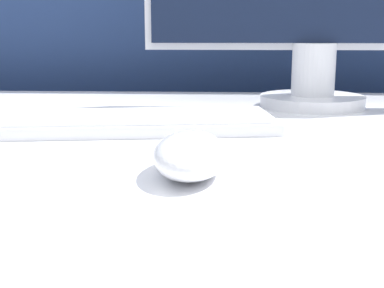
# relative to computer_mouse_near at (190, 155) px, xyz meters

# --- Properties ---
(partition_panel) EXTENTS (5.00, 0.03, 1.43)m
(partition_panel) POSITION_rel_computer_mouse_near_xyz_m (0.04, 0.78, -0.05)
(partition_panel) COLOR navy
(partition_panel) RESTS_ON ground_plane
(computer_mouse_near) EXTENTS (0.07, 0.12, 0.04)m
(computer_mouse_near) POSITION_rel_computer_mouse_near_xyz_m (0.00, 0.00, 0.00)
(computer_mouse_near) COLOR white
(computer_mouse_near) RESTS_ON desk
(keyboard) EXTENTS (0.41, 0.16, 0.02)m
(keyboard) POSITION_rel_computer_mouse_near_xyz_m (-0.09, 0.21, -0.01)
(keyboard) COLOR white
(keyboard) RESTS_ON desk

